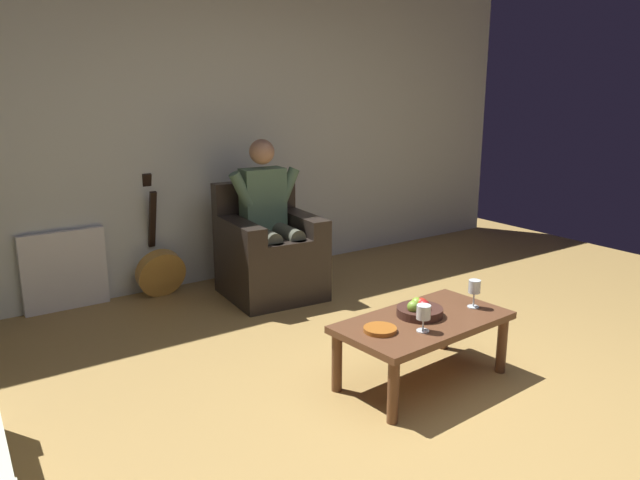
# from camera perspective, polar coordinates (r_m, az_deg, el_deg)

# --- Properties ---
(ground_plane) EXTENTS (7.53, 7.53, 0.00)m
(ground_plane) POSITION_cam_1_polar(r_m,az_deg,el_deg) (3.41, 15.07, -16.08)
(ground_plane) COLOR #A38045
(wall_back) EXTENTS (6.67, 0.06, 2.63)m
(wall_back) POSITION_cam_1_polar(r_m,az_deg,el_deg) (5.41, -9.64, 10.12)
(wall_back) COLOR silver
(wall_back) RESTS_ON ground
(armchair) EXTENTS (0.76, 0.78, 0.90)m
(armchair) POSITION_cam_1_polar(r_m,az_deg,el_deg) (5.04, -4.65, -1.35)
(armchair) COLOR black
(armchair) RESTS_ON ground
(person_seated) EXTENTS (0.61, 0.59, 1.25)m
(person_seated) POSITION_cam_1_polar(r_m,az_deg,el_deg) (4.94, -4.58, 2.30)
(person_seated) COLOR #4E6C53
(person_seated) RESTS_ON ground
(coffee_table) EXTENTS (1.05, 0.61, 0.38)m
(coffee_table) POSITION_cam_1_polar(r_m,az_deg,el_deg) (3.65, 9.38, -7.92)
(coffee_table) COLOR brown
(coffee_table) RESTS_ON ground
(guitar) EXTENTS (0.39, 0.32, 0.99)m
(guitar) POSITION_cam_1_polar(r_m,az_deg,el_deg) (5.19, -14.36, -2.58)
(guitar) COLOR #B48136
(guitar) RESTS_ON ground
(radiator) EXTENTS (0.62, 0.06, 0.61)m
(radiator) POSITION_cam_1_polar(r_m,az_deg,el_deg) (5.10, -22.27, -2.59)
(radiator) COLOR white
(radiator) RESTS_ON ground
(wine_glass_near) EXTENTS (0.07, 0.07, 0.17)m
(wine_glass_near) POSITION_cam_1_polar(r_m,az_deg,el_deg) (3.82, 13.90, -4.32)
(wine_glass_near) COLOR silver
(wine_glass_near) RESTS_ON coffee_table
(wine_glass_far) EXTENTS (0.08, 0.08, 0.15)m
(wine_glass_far) POSITION_cam_1_polar(r_m,az_deg,el_deg) (3.42, 9.42, -6.66)
(wine_glass_far) COLOR silver
(wine_glass_far) RESTS_ON coffee_table
(fruit_bowl) EXTENTS (0.27, 0.27, 0.11)m
(fruit_bowl) POSITION_cam_1_polar(r_m,az_deg,el_deg) (3.65, 9.05, -6.30)
(fruit_bowl) COLOR #3F231C
(fruit_bowl) RESTS_ON coffee_table
(decorative_dish) EXTENTS (0.18, 0.18, 0.02)m
(decorative_dish) POSITION_cam_1_polar(r_m,az_deg,el_deg) (3.42, 5.50, -8.13)
(decorative_dish) COLOR #A85C1E
(decorative_dish) RESTS_ON coffee_table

